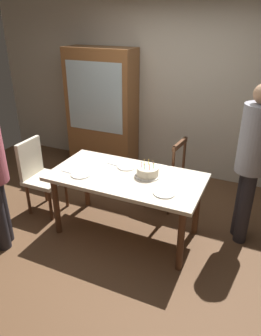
% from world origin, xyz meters
% --- Properties ---
extents(ground, '(6.40, 6.40, 0.00)m').
position_xyz_m(ground, '(0.00, 0.00, 0.00)').
color(ground, brown).
extents(back_wall, '(6.40, 0.10, 2.60)m').
position_xyz_m(back_wall, '(0.00, 1.85, 1.30)').
color(back_wall, beige).
rests_on(back_wall, ground).
extents(dining_table, '(1.67, 0.85, 0.75)m').
position_xyz_m(dining_table, '(0.00, 0.00, 0.66)').
color(dining_table, beige).
rests_on(dining_table, ground).
extents(birthday_cake, '(0.28, 0.28, 0.17)m').
position_xyz_m(birthday_cake, '(0.21, 0.09, 0.81)').
color(birthday_cake, silver).
rests_on(birthday_cake, dining_table).
extents(plate_near_celebrant, '(0.22, 0.22, 0.01)m').
position_xyz_m(plate_near_celebrant, '(-0.46, -0.19, 0.76)').
color(plate_near_celebrant, white).
rests_on(plate_near_celebrant, dining_table).
extents(plate_far_side, '(0.22, 0.22, 0.01)m').
position_xyz_m(plate_far_side, '(-0.08, 0.19, 0.76)').
color(plate_far_side, white).
rests_on(plate_far_side, dining_table).
extents(plate_near_guest, '(0.22, 0.22, 0.01)m').
position_xyz_m(plate_near_guest, '(0.50, -0.19, 0.76)').
color(plate_near_guest, white).
rests_on(plate_near_guest, dining_table).
extents(fork_near_celebrant, '(0.18, 0.03, 0.01)m').
position_xyz_m(fork_near_celebrant, '(-0.62, -0.20, 0.76)').
color(fork_near_celebrant, silver).
rests_on(fork_near_celebrant, dining_table).
extents(fork_far_side, '(0.18, 0.05, 0.01)m').
position_xyz_m(fork_far_side, '(-0.24, 0.18, 0.76)').
color(fork_far_side, silver).
rests_on(fork_far_side, dining_table).
extents(chair_spindle_back, '(0.48, 0.48, 0.95)m').
position_xyz_m(chair_spindle_back, '(0.21, 0.74, 0.46)').
color(chair_spindle_back, beige).
rests_on(chair_spindle_back, ground).
extents(chair_upholstered, '(0.45, 0.44, 0.95)m').
position_xyz_m(chair_upholstered, '(-1.22, 0.01, 0.53)').
color(chair_upholstered, beige).
rests_on(chair_upholstered, ground).
extents(person_guest, '(0.32, 0.32, 1.76)m').
position_xyz_m(person_guest, '(1.21, 0.45, 1.01)').
color(person_guest, '#262328').
rests_on(person_guest, ground).
extents(china_cabinet, '(1.10, 0.45, 1.90)m').
position_xyz_m(china_cabinet, '(-1.16, 1.56, 0.95)').
color(china_cabinet, brown).
rests_on(china_cabinet, ground).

